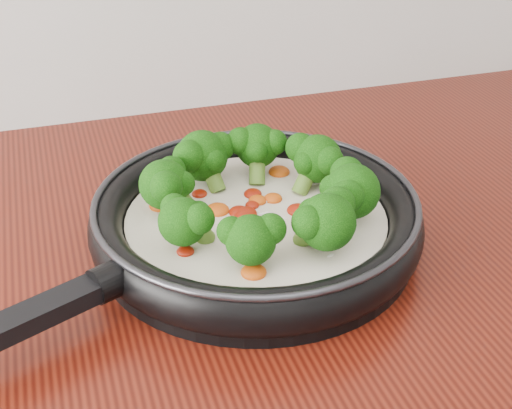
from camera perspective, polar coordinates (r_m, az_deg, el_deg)
name	(u,v)px	position (r m, az deg, el deg)	size (l,w,h in m)	color
skillet	(255,215)	(0.75, -0.09, -0.88)	(0.58, 0.47, 0.10)	black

